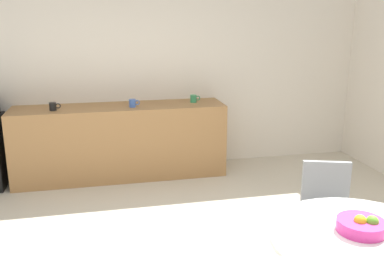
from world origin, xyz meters
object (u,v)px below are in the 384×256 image
at_px(fruit_bowl, 362,225).
at_px(mug_white, 133,103).
at_px(chair_gray, 327,202).
at_px(mug_red, 53,106).
at_px(mug_green, 194,99).

relative_size(fruit_bowl, mug_white, 2.12).
xyz_separation_m(chair_gray, mug_red, (-2.26, 2.20, 0.43)).
height_order(mug_green, mug_red, same).
height_order(chair_gray, mug_red, mug_red).
relative_size(mug_white, mug_red, 1.00).
relative_size(mug_white, mug_green, 1.00).
bearing_deg(fruit_bowl, mug_green, 95.00).
height_order(chair_gray, mug_white, mug_white).
distance_m(chair_gray, mug_white, 2.62).
distance_m(fruit_bowl, mug_white, 3.23).
xyz_separation_m(mug_green, mug_red, (-1.69, -0.13, 0.00)).
bearing_deg(chair_gray, mug_green, 103.58).
height_order(chair_gray, mug_green, mug_green).
bearing_deg(mug_red, fruit_bowl, -57.08).
distance_m(mug_green, mug_red, 1.70).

